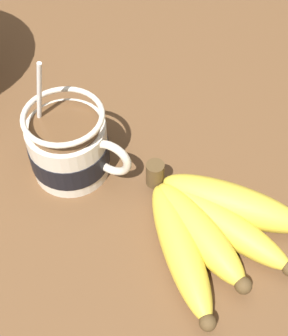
% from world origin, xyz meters
% --- Properties ---
extents(table, '(1.14, 1.14, 0.03)m').
position_xyz_m(table, '(0.00, 0.00, 0.02)').
color(table, brown).
rests_on(table, ground).
extents(coffee_mug, '(0.12, 0.09, 0.15)m').
position_xyz_m(coffee_mug, '(-0.03, 0.01, 0.07)').
color(coffee_mug, beige).
rests_on(coffee_mug, table).
extents(banana_bunch, '(0.18, 0.16, 0.04)m').
position_xyz_m(banana_bunch, '(0.14, -0.01, 0.05)').
color(banana_bunch, '#4C381E').
rests_on(banana_bunch, table).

